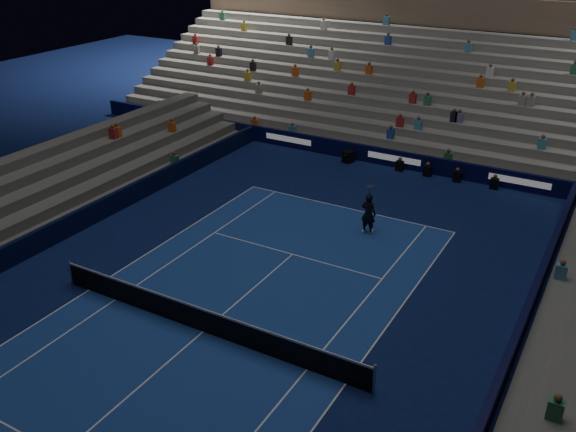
% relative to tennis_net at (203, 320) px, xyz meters
% --- Properties ---
extents(ground, '(90.00, 90.00, 0.00)m').
position_rel_tennis_net_xyz_m(ground, '(0.00, 0.00, -0.50)').
color(ground, '#0B1647').
rests_on(ground, ground).
extents(court_surface, '(10.97, 23.77, 0.01)m').
position_rel_tennis_net_xyz_m(court_surface, '(0.00, 0.00, -0.50)').
color(court_surface, navy).
rests_on(court_surface, ground).
extents(sponsor_barrier_far, '(44.00, 0.25, 1.00)m').
position_rel_tennis_net_xyz_m(sponsor_barrier_far, '(0.00, 18.50, -0.00)').
color(sponsor_barrier_far, '#080A32').
rests_on(sponsor_barrier_far, ground).
extents(sponsor_barrier_east, '(0.25, 37.00, 1.00)m').
position_rel_tennis_net_xyz_m(sponsor_barrier_east, '(9.70, 0.00, -0.00)').
color(sponsor_barrier_east, '#080A33').
rests_on(sponsor_barrier_east, ground).
extents(sponsor_barrier_west, '(0.25, 37.00, 1.00)m').
position_rel_tennis_net_xyz_m(sponsor_barrier_west, '(-9.70, 0.00, -0.00)').
color(sponsor_barrier_west, black).
rests_on(sponsor_barrier_west, ground).
extents(grandstand_main, '(44.00, 15.20, 11.20)m').
position_rel_tennis_net_xyz_m(grandstand_main, '(0.00, 27.90, 2.87)').
color(grandstand_main, gray).
rests_on(grandstand_main, ground).
extents(tennis_net, '(12.90, 0.10, 1.10)m').
position_rel_tennis_net_xyz_m(tennis_net, '(0.00, 0.00, 0.00)').
color(tennis_net, '#B2B2B7').
rests_on(tennis_net, ground).
extents(tennis_player, '(0.72, 0.49, 1.92)m').
position_rel_tennis_net_xyz_m(tennis_player, '(1.97, 9.92, 0.46)').
color(tennis_player, black).
rests_on(tennis_player, ground).
extents(broadcast_camera, '(0.68, 1.06, 0.69)m').
position_rel_tennis_net_xyz_m(broadcast_camera, '(-2.64, 17.85, -0.15)').
color(broadcast_camera, black).
rests_on(broadcast_camera, ground).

